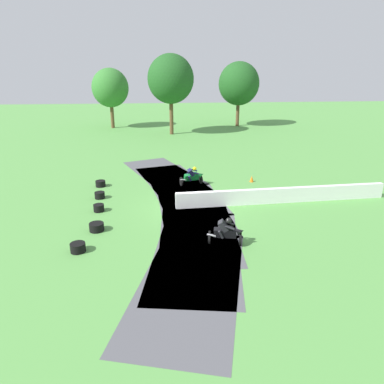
{
  "coord_description": "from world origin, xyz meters",
  "views": [
    {
      "loc": [
        -1.77,
        -19.01,
        7.68
      ],
      "look_at": [
        -0.05,
        0.08,
        0.9
      ],
      "focal_mm": 33.68,
      "sensor_mm": 36.0,
      "label": 1
    }
  ],
  "objects_px": {
    "motorcycle_lead_black": "(227,232)",
    "tire_stack_mid_a": "(97,227)",
    "traffic_cone": "(252,179)",
    "tire_stack_extra_a": "(101,184)",
    "tire_stack_mid_b": "(99,208)",
    "tire_stack_near": "(78,247)",
    "motorcycle_chase_green": "(193,176)",
    "tire_stack_far": "(100,195)"
  },
  "relations": [
    {
      "from": "tire_stack_extra_a",
      "to": "traffic_cone",
      "type": "xyz_separation_m",
      "value": [
        10.32,
        0.09,
        0.02
      ]
    },
    {
      "from": "tire_stack_near",
      "to": "tire_stack_mid_b",
      "type": "relative_size",
      "value": 1.13
    },
    {
      "from": "tire_stack_mid_a",
      "to": "tire_stack_far",
      "type": "bearing_deg",
      "value": 96.64
    },
    {
      "from": "tire_stack_mid_b",
      "to": "tire_stack_extra_a",
      "type": "distance_m",
      "value": 4.43
    },
    {
      "from": "tire_stack_far",
      "to": "traffic_cone",
      "type": "xyz_separation_m",
      "value": [
        10.02,
        2.4,
        0.02
      ]
    },
    {
      "from": "motorcycle_lead_black",
      "to": "tire_stack_extra_a",
      "type": "distance_m",
      "value": 11.3
    },
    {
      "from": "tire_stack_extra_a",
      "to": "motorcycle_lead_black",
      "type": "bearing_deg",
      "value": -52.37
    },
    {
      "from": "motorcycle_lead_black",
      "to": "tire_stack_near",
      "type": "height_order",
      "value": "motorcycle_lead_black"
    },
    {
      "from": "tire_stack_mid_a",
      "to": "tire_stack_mid_b",
      "type": "bearing_deg",
      "value": 96.23
    },
    {
      "from": "tire_stack_near",
      "to": "tire_stack_mid_b",
      "type": "distance_m",
      "value": 4.59
    },
    {
      "from": "tire_stack_near",
      "to": "tire_stack_far",
      "type": "height_order",
      "value": "same"
    },
    {
      "from": "tire_stack_mid_b",
      "to": "motorcycle_lead_black",
      "type": "bearing_deg",
      "value": -35.66
    },
    {
      "from": "tire_stack_far",
      "to": "tire_stack_near",
      "type": "bearing_deg",
      "value": -89.48
    },
    {
      "from": "tire_stack_extra_a",
      "to": "tire_stack_far",
      "type": "bearing_deg",
      "value": -82.8
    },
    {
      "from": "tire_stack_mid_a",
      "to": "tire_stack_extra_a",
      "type": "distance_m",
      "value": 6.97
    },
    {
      "from": "tire_stack_near",
      "to": "tire_stack_mid_a",
      "type": "distance_m",
      "value": 2.11
    },
    {
      "from": "motorcycle_lead_black",
      "to": "tire_stack_mid_a",
      "type": "relative_size",
      "value": 2.4
    },
    {
      "from": "tire_stack_mid_a",
      "to": "traffic_cone",
      "type": "distance_m",
      "value": 11.8
    },
    {
      "from": "motorcycle_lead_black",
      "to": "tire_stack_extra_a",
      "type": "xyz_separation_m",
      "value": [
        -6.89,
        8.94,
        -0.45
      ]
    },
    {
      "from": "motorcycle_chase_green",
      "to": "tire_stack_mid_b",
      "type": "bearing_deg",
      "value": -143.5
    },
    {
      "from": "tire_stack_far",
      "to": "tire_stack_extra_a",
      "type": "xyz_separation_m",
      "value": [
        -0.29,
        2.3,
        0.0
      ]
    },
    {
      "from": "motorcycle_lead_black",
      "to": "tire_stack_extra_a",
      "type": "bearing_deg",
      "value": 127.63
    },
    {
      "from": "motorcycle_chase_green",
      "to": "tire_stack_extra_a",
      "type": "bearing_deg",
      "value": 177.82
    },
    {
      "from": "traffic_cone",
      "to": "motorcycle_lead_black",
      "type": "bearing_deg",
      "value": -110.73
    },
    {
      "from": "motorcycle_chase_green",
      "to": "tire_stack_far",
      "type": "height_order",
      "value": "motorcycle_chase_green"
    },
    {
      "from": "tire_stack_near",
      "to": "tire_stack_far",
      "type": "relative_size",
      "value": 1.09
    },
    {
      "from": "motorcycle_lead_black",
      "to": "traffic_cone",
      "type": "xyz_separation_m",
      "value": [
        3.42,
        9.04,
        -0.43
      ]
    },
    {
      "from": "motorcycle_chase_green",
      "to": "tire_stack_mid_b",
      "type": "distance_m",
      "value": 7.0
    },
    {
      "from": "motorcycle_lead_black",
      "to": "motorcycle_chase_green",
      "type": "xyz_separation_m",
      "value": [
        -0.72,
        8.71,
        -0.02
      ]
    },
    {
      "from": "tire_stack_near",
      "to": "tire_stack_extra_a",
      "type": "bearing_deg",
      "value": 92.24
    },
    {
      "from": "motorcycle_chase_green",
      "to": "traffic_cone",
      "type": "height_order",
      "value": "motorcycle_chase_green"
    },
    {
      "from": "motorcycle_lead_black",
      "to": "tire_stack_near",
      "type": "bearing_deg",
      "value": -179.68
    },
    {
      "from": "motorcycle_lead_black",
      "to": "tire_stack_far",
      "type": "xyz_separation_m",
      "value": [
        -6.6,
        6.64,
        -0.45
      ]
    },
    {
      "from": "motorcycle_lead_black",
      "to": "motorcycle_chase_green",
      "type": "height_order",
      "value": "motorcycle_lead_black"
    },
    {
      "from": "tire_stack_far",
      "to": "traffic_cone",
      "type": "distance_m",
      "value": 10.31
    },
    {
      "from": "motorcycle_lead_black",
      "to": "tire_stack_mid_b",
      "type": "relative_size",
      "value": 2.93
    },
    {
      "from": "motorcycle_lead_black",
      "to": "tire_stack_extra_a",
      "type": "relative_size",
      "value": 2.63
    },
    {
      "from": "traffic_cone",
      "to": "tire_stack_extra_a",
      "type": "bearing_deg",
      "value": -179.48
    },
    {
      "from": "traffic_cone",
      "to": "tire_stack_near",
      "type": "bearing_deg",
      "value": -137.68
    },
    {
      "from": "motorcycle_chase_green",
      "to": "tire_stack_extra_a",
      "type": "relative_size",
      "value": 2.65
    },
    {
      "from": "motorcycle_chase_green",
      "to": "traffic_cone",
      "type": "relative_size",
      "value": 3.91
    },
    {
      "from": "motorcycle_lead_black",
      "to": "tire_stack_mid_a",
      "type": "bearing_deg",
      "value": 161.57
    }
  ]
}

